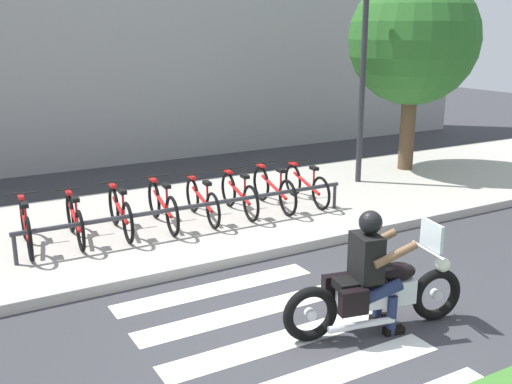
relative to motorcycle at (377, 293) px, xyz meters
The scene contains 20 objects.
ground_plane 0.82m from the motorcycle, 152.83° to the left, with size 48.00×48.00×0.00m, color #38383D.
sidewalk 4.71m from the motorcycle, 97.41° to the left, with size 24.00×4.40×0.15m, color #B7B2A8.
crosswalk_stripe_1 1.29m from the motorcycle, 156.18° to the right, with size 2.80×0.40×0.01m, color white.
crosswalk_stripe_2 1.24m from the motorcycle, 164.33° to the left, with size 2.80×0.40×0.01m, color white.
crosswalk_stripe_3 1.63m from the motorcycle, 134.93° to the left, with size 2.80×0.40×0.01m, color white.
crosswalk_stripe_4 2.26m from the motorcycle, 120.11° to the left, with size 2.80×0.40×0.01m, color white.
motorcycle is the anchor object (origin of this frame).
rider 0.38m from the motorcycle, 165.68° to the left, with size 0.70×0.62×1.44m.
bicycle_0 5.26m from the motorcycle, 125.66° to the left, with size 0.48×1.67×0.79m.
bicycle_1 4.88m from the motorcycle, 118.80° to the left, with size 0.48×1.61×0.77m.
bicycle_2 4.58m from the motorcycle, 110.90° to the left, with size 0.48×1.64×0.79m.
bicycle_3 4.37m from the motorcycle, 102.07° to the left, with size 0.48×1.71×0.79m.
bicycle_4 4.28m from the motorcycle, 92.63° to the left, with size 0.48×1.63×0.74m.
bicycle_5 4.31m from the motorcycle, 83.05° to the left, with size 0.48×1.63×0.77m.
bicycle_6 4.45m from the motorcycle, 73.84° to the left, with size 0.48×1.74×0.79m.
bicycle_7 4.70m from the motorcycle, 65.41° to the left, with size 0.48×1.68×0.75m.
bike_rack 3.77m from the motorcycle, 98.49° to the left, with size 5.63×0.07×0.49m.
street_lamp 6.69m from the motorcycle, 52.74° to the left, with size 0.28×0.28×4.21m.
tree_near_rack 8.24m from the motorcycle, 44.38° to the left, with size 2.91×2.91×4.56m.
building_backdrop 10.87m from the motorcycle, 93.35° to the left, with size 24.00×1.20×7.40m, color #9E9E9E.
Camera 1 is at (-3.69, -5.05, 3.36)m, focal length 42.15 mm.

